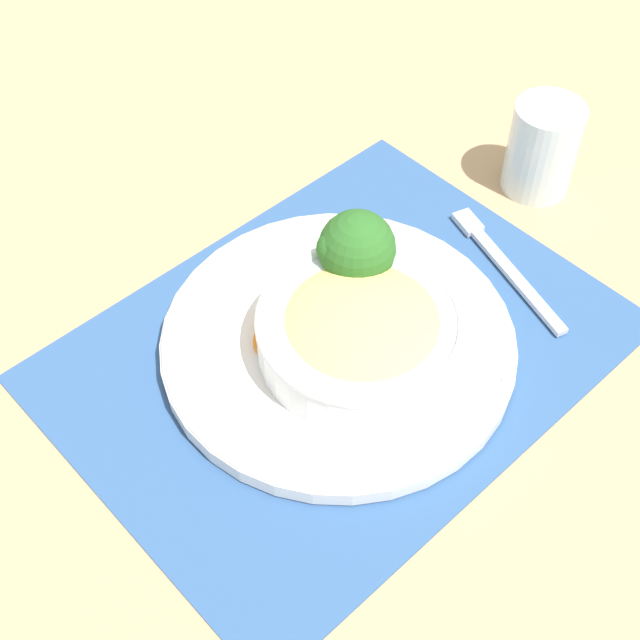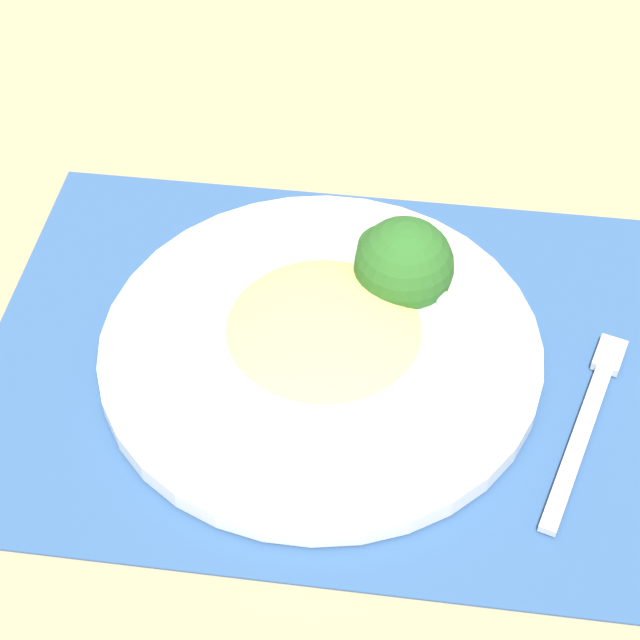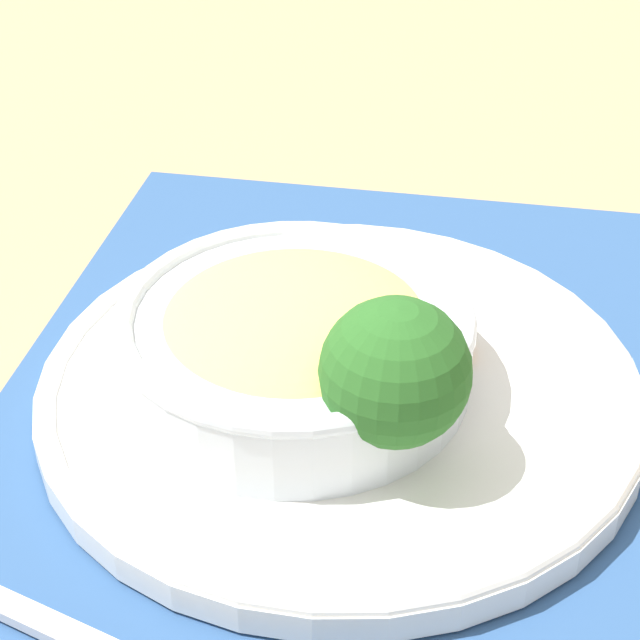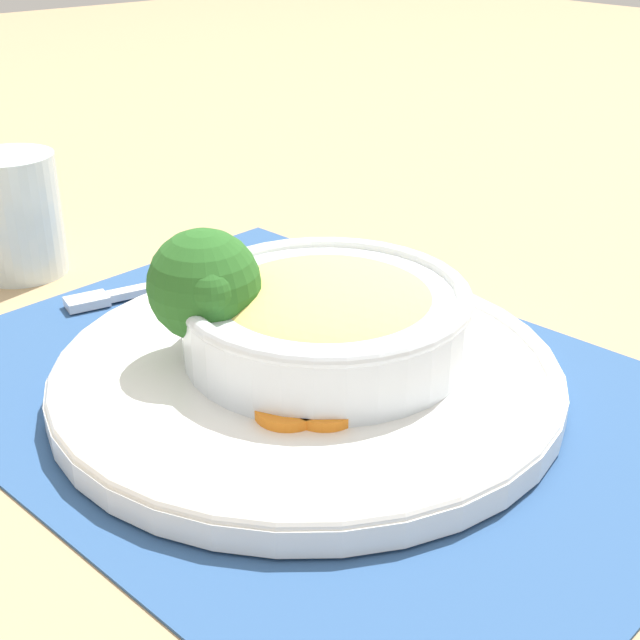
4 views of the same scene
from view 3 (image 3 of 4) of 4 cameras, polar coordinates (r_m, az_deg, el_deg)
The scene contains 7 objects.
ground_plane at distance 0.59m, azimuth 1.07°, elevation -4.65°, with size 4.00×4.00×0.00m, color tan.
placemat at distance 0.59m, azimuth 1.07°, elevation -4.50°, with size 0.54×0.43×0.00m.
plate at distance 0.58m, azimuth 1.09°, elevation -3.49°, with size 0.33×0.33×0.02m.
bowl at distance 0.56m, azimuth -1.34°, elevation -0.98°, with size 0.19×0.19×0.05m.
broccoli_floret at distance 0.50m, azimuth 4.08°, elevation -2.79°, with size 0.07×0.07×0.09m.
carrot_slice_near at distance 0.60m, azimuth 6.16°, elevation -1.53°, with size 0.04×0.04×0.01m.
carrot_slice_middle at distance 0.61m, azimuth 4.92°, elevation -0.55°, with size 0.04×0.04×0.01m.
Camera 3 is at (0.44, 0.12, 0.38)m, focal length 60.00 mm.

